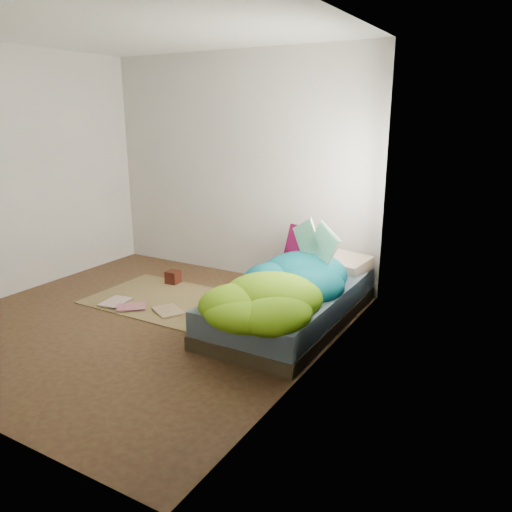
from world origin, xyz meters
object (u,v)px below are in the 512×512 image
at_px(pillow_magenta, 305,247).
at_px(wooden_box, 173,277).
at_px(floor_book_a, 106,301).
at_px(floor_book_b, 132,304).
at_px(bed, 291,304).
at_px(open_book, 315,231).

xyz_separation_m(pillow_magenta, wooden_box, (-1.50, -0.36, -0.47)).
distance_m(pillow_magenta, floor_book_a, 2.16).
bearing_deg(pillow_magenta, wooden_box, -151.34).
height_order(pillow_magenta, floor_book_b, pillow_magenta).
bearing_deg(floor_book_b, pillow_magenta, 87.43).
bearing_deg(pillow_magenta, bed, -61.00).
bearing_deg(bed, wooden_box, 170.16).
distance_m(open_book, floor_book_b, 2.02).
relative_size(wooden_box, floor_book_b, 0.51).
bearing_deg(open_book, floor_book_b, -131.44).
distance_m(pillow_magenta, floor_book_b, 1.89).
bearing_deg(open_book, pillow_magenta, 149.68).
height_order(bed, open_book, open_book).
xyz_separation_m(bed, open_book, (0.10, 0.29, 0.67)).
height_order(bed, pillow_magenta, pillow_magenta).
bearing_deg(floor_book_b, open_book, 73.43).
bearing_deg(floor_book_a, wooden_box, 66.59).
distance_m(bed, pillow_magenta, 0.77).
bearing_deg(floor_book_a, bed, 7.43).
relative_size(pillow_magenta, wooden_box, 3.00).
relative_size(bed, wooden_box, 13.97).
bearing_deg(bed, pillow_magenta, 103.95).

